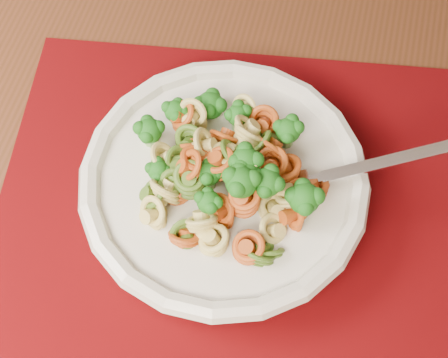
{
  "coord_description": "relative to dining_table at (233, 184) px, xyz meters",
  "views": [
    {
      "loc": [
        0.6,
        0.32,
        1.31
      ],
      "look_at": [
        0.58,
        0.58,
        0.82
      ],
      "focal_mm": 50.0,
      "sensor_mm": 36.0,
      "label": 1
    }
  ],
  "objects": [
    {
      "name": "pasta_broccoli_heap",
      "position": [
        -0.01,
        -0.07,
        0.15
      ],
      "size": [
        0.22,
        0.22,
        0.06
      ],
      "primitive_type": null,
      "color": "#DCC46C",
      "rests_on": "pasta_bowl"
    },
    {
      "name": "fork",
      "position": [
        0.06,
        -0.07,
        0.15
      ],
      "size": [
        0.18,
        0.06,
        0.08
      ],
      "primitive_type": null,
      "rotation": [
        0.0,
        -0.35,
        0.17
      ],
      "color": "silver",
      "rests_on": "pasta_bowl"
    },
    {
      "name": "placemat",
      "position": [
        0.01,
        -0.07,
        0.1
      ],
      "size": [
        0.45,
        0.36,
        0.0
      ],
      "primitive_type": "cube",
      "rotation": [
        0.0,
        0.0,
        -0.02
      ],
      "color": "#500304",
      "rests_on": "dining_table"
    },
    {
      "name": "pasta_bowl",
      "position": [
        -0.01,
        -0.07,
        0.13
      ],
      "size": [
        0.26,
        0.26,
        0.05
      ],
      "color": "silver",
      "rests_on": "placemat"
    },
    {
      "name": "dining_table",
      "position": [
        0.0,
        0.0,
        0.0
      ],
      "size": [
        1.59,
        1.17,
        0.77
      ],
      "rotation": [
        0.0,
        0.0,
        -0.17
      ],
      "color": "#4F2716",
      "rests_on": "ground"
    }
  ]
}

